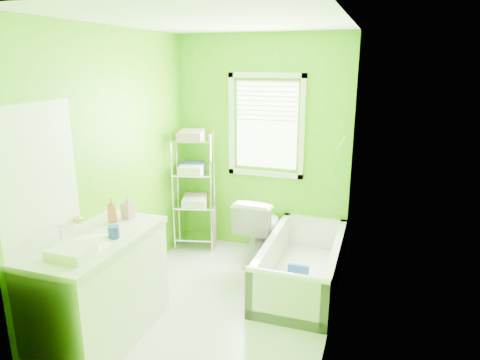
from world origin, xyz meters
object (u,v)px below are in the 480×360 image
(toilet, at_px, (260,228))
(vanity, at_px, (99,287))
(bathtub, at_px, (302,271))
(wire_shelf_unit, at_px, (194,178))

(toilet, height_order, vanity, vanity)
(toilet, xyz_separation_m, vanity, (-0.83, -1.90, 0.09))
(toilet, relative_size, vanity, 0.64)
(bathtub, xyz_separation_m, toilet, (-0.59, 0.47, 0.23))
(vanity, bearing_deg, wire_shelf_unit, 91.04)
(bathtub, bearing_deg, toilet, 141.78)
(wire_shelf_unit, bearing_deg, vanity, -88.96)
(bathtub, xyz_separation_m, wire_shelf_unit, (-1.46, 0.55, 0.74))
(bathtub, xyz_separation_m, vanity, (-1.42, -1.43, 0.33))
(vanity, height_order, wire_shelf_unit, wire_shelf_unit)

